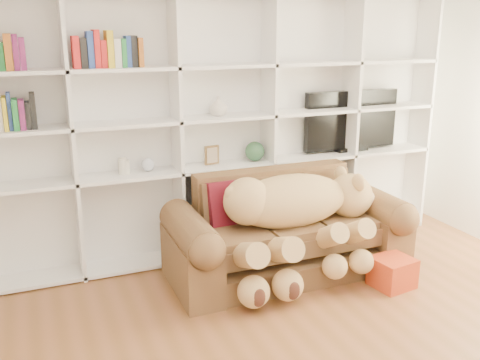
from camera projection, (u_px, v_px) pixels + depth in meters
name	position (u px, v px, depth m)	size (l,w,h in m)	color
wall_back	(216.00, 108.00, 4.95)	(5.00, 0.02, 2.70)	white
bookshelf	(196.00, 117.00, 4.75)	(4.43, 0.35, 2.40)	white
sofa	(286.00, 236.00, 4.65)	(2.05, 0.88, 0.86)	brown
teddy_bear	(296.00, 213.00, 4.42)	(1.51, 0.83, 0.87)	#E4AB72
throw_pillow	(230.00, 204.00, 4.52)	(0.40, 0.13, 0.40)	#5A0F23
gift_box	(392.00, 272.00, 4.42)	(0.31, 0.29, 0.25)	#B93818
tv	(351.00, 121.00, 5.37)	(1.02, 0.18, 0.60)	black
picture_frame	(212.00, 155.00, 4.84)	(0.14, 0.03, 0.17)	#53381C
green_vase	(255.00, 151.00, 4.99)	(0.18, 0.18, 0.18)	#2D5838
figurine_tall	(122.00, 166.00, 4.55)	(0.07, 0.07, 0.14)	beige
figurine_short	(126.00, 167.00, 4.57)	(0.07, 0.07, 0.12)	beige
snow_globe	(148.00, 165.00, 4.63)	(0.12, 0.12, 0.12)	silver
shelf_vase	(218.00, 106.00, 4.74)	(0.17, 0.17, 0.17)	beige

